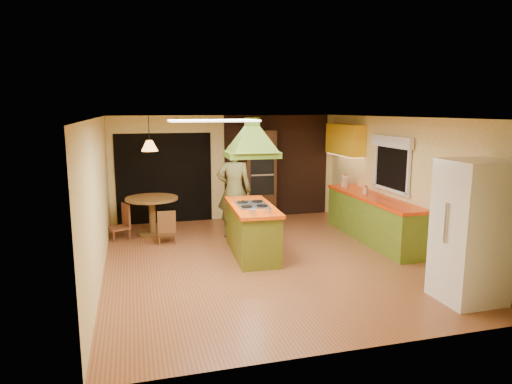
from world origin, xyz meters
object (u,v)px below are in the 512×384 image
object	(u,v)px
wall_oven	(259,175)
dining_table	(152,208)
kitchen_island	(252,230)
refrigerator	(472,232)
canister_large	(345,181)
man	(234,191)

from	to	relation	value
wall_oven	dining_table	distance (m)	2.72
kitchen_island	refrigerator	bearing A→B (deg)	-45.72
dining_table	canister_large	distance (m)	4.29
man	refrigerator	world-z (taller)	refrigerator
wall_oven	refrigerator	bearing A→B (deg)	-72.95
man	kitchen_island	bearing A→B (deg)	106.54
kitchen_island	canister_large	xyz separation A→B (m)	(2.55, 1.44, 0.57)
wall_oven	dining_table	bearing A→B (deg)	-162.22
kitchen_island	canister_large	world-z (taller)	canister_large
man	refrigerator	size ratio (longest dim) A/B	0.99
kitchen_island	canister_large	bearing A→B (deg)	32.78
man	wall_oven	xyz separation A→B (m)	(0.91, 1.33, 0.10)
man	wall_oven	size ratio (longest dim) A/B	0.91
kitchen_island	refrigerator	distance (m)	3.68
refrigerator	dining_table	xyz separation A→B (m)	(-4.09, 4.60, -0.41)
man	dining_table	bearing A→B (deg)	-4.72
kitchen_island	man	distance (m)	1.38
dining_table	canister_large	bearing A→B (deg)	-5.48
kitchen_island	man	bearing A→B (deg)	95.50
kitchen_island	wall_oven	world-z (taller)	wall_oven
man	refrigerator	distance (m)	4.71
man	wall_oven	world-z (taller)	wall_oven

